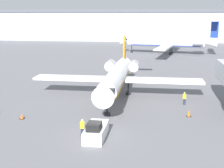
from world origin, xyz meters
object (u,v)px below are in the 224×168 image
Objects in this scene: traffic_cone_left at (22,116)px; traffic_cone_right at (189,113)px; worker_by_wing at (184,98)px; airplane_main at (117,75)px; pushback_tug at (96,131)px; worker_near_tug at (82,127)px; airplane_parked_far_left at (169,42)px.

traffic_cone_left is 20.20m from traffic_cone_right.
airplane_main is at bearing 158.19° from worker_by_wing.
pushback_tug reaches higher than traffic_cone_left.
worker_by_wing is at bearing -21.81° from airplane_main.
worker_by_wing is (11.20, 13.20, -0.02)m from worker_near_tug.
airplane_main is 17.33m from worker_near_tug.
traffic_cone_right is 0.02× the size of airplane_parked_far_left.
pushback_tug is at bearing -126.15° from worker_by_wing.
airplane_parked_far_left is (19.26, 66.08, 3.42)m from traffic_cone_left.
pushback_tug is 12.92m from traffic_cone_right.
airplane_main reaches higher than traffic_cone_right.
airplane_main is at bearing 52.58° from traffic_cone_left.
airplane_main is at bearing 85.50° from worker_near_tug.
worker_near_tug is at bearing -94.50° from airplane_main.
pushback_tug is 1.48m from worker_near_tug.
airplane_parked_far_left reaches higher than traffic_cone_right.
airplane_main is 13.76m from traffic_cone_right.
airplane_parked_far_left is at bearing 90.53° from traffic_cone_right.
traffic_cone_right is (9.92, 8.27, -0.33)m from pushback_tug.
traffic_cone_left is at bearing -155.69° from worker_by_wing.
traffic_cone_right is at bearing -42.04° from airplane_main.
airplane_parked_far_left is at bearing 82.45° from pushback_tug.
pushback_tug is 2.54× the size of worker_near_tug.
airplane_main is 17.46m from pushback_tug.
pushback_tug reaches higher than traffic_cone_right.
airplane_main reaches higher than worker_by_wing.
airplane_parked_far_left is at bearing 73.75° from traffic_cone_left.
airplane_main reaches higher than pushback_tug.
airplane_main reaches higher than worker_near_tug.
airplane_parked_far_left reaches higher than pushback_tug.
airplane_parked_far_left reaches higher than traffic_cone_left.
airplane_parked_far_left reaches higher than worker_near_tug.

